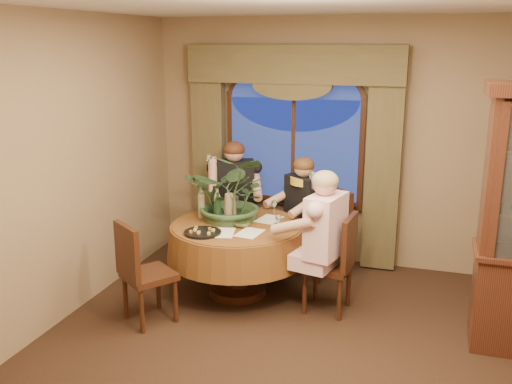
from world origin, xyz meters
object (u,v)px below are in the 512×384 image
(chair_front_left, at_px, (149,272))
(chair_back, at_px, (229,220))
(chair_back_right, at_px, (324,234))
(olive_bowl, at_px, (242,224))
(wine_bottle_0, at_px, (218,209))
(wine_bottle_1, at_px, (214,201))
(wine_bottle_2, at_px, (217,204))
(stoneware_vase, at_px, (230,206))
(dining_table, at_px, (237,259))
(wine_bottle_3, at_px, (201,202))
(centerpiece_plant, at_px, (233,162))
(person_back, at_px, (235,202))
(chair_right, at_px, (328,263))
(person_pink, at_px, (325,245))
(person_scarf, at_px, (304,216))

(chair_front_left, bearing_deg, chair_back, 120.41)
(chair_back_right, distance_m, olive_bowl, 1.08)
(wine_bottle_0, xyz_separation_m, wine_bottle_1, (-0.14, 0.25, 0.00))
(chair_back, bearing_deg, wine_bottle_2, 77.52)
(stoneware_vase, xyz_separation_m, wine_bottle_1, (-0.18, 0.02, 0.03))
(dining_table, height_order, wine_bottle_3, wine_bottle_3)
(centerpiece_plant, height_order, wine_bottle_1, centerpiece_plant)
(person_back, bearing_deg, wine_bottle_1, 70.91)
(chair_front_left, bearing_deg, chair_back_right, 84.58)
(chair_right, relative_size, olive_bowl, 5.97)
(dining_table, bearing_deg, chair_front_left, -125.41)
(chair_right, xyz_separation_m, wine_bottle_0, (-1.12, 0.03, 0.44))
(person_pink, distance_m, wine_bottle_1, 1.34)
(centerpiece_plant, distance_m, wine_bottle_0, 0.50)
(person_scarf, relative_size, wine_bottle_1, 4.04)
(chair_back_right, distance_m, wine_bottle_3, 1.40)
(wine_bottle_0, bearing_deg, stoneware_vase, 78.73)
(wine_bottle_0, bearing_deg, chair_back_right, 40.51)
(dining_table, bearing_deg, centerpiece_plant, 119.11)
(person_back, height_order, centerpiece_plant, centerpiece_plant)
(chair_back, relative_size, stoneware_vase, 3.66)
(chair_back, xyz_separation_m, wine_bottle_3, (-0.00, -0.82, 0.44))
(chair_back, height_order, wine_bottle_3, wine_bottle_3)
(wine_bottle_3, bearing_deg, wine_bottle_1, 38.32)
(person_scarf, xyz_separation_m, centerpiece_plant, (-0.61, -0.56, 0.68))
(person_scarf, height_order, wine_bottle_2, person_scarf)
(person_scarf, height_order, wine_bottle_0, person_scarf)
(person_scarf, bearing_deg, chair_front_left, 90.18)
(stoneware_vase, height_order, centerpiece_plant, centerpiece_plant)
(wine_bottle_0, bearing_deg, chair_right, -1.32)
(person_scarf, bearing_deg, stoneware_vase, 76.67)
(chair_right, bearing_deg, person_back, 58.55)
(olive_bowl, bearing_deg, person_pink, -10.74)
(dining_table, relative_size, person_pink, 1.01)
(chair_right, relative_size, person_scarf, 0.72)
(person_back, xyz_separation_m, olive_bowl, (0.42, -0.94, 0.06))
(dining_table, xyz_separation_m, chair_back_right, (0.75, 0.73, 0.10))
(dining_table, xyz_separation_m, chair_right, (0.95, -0.09, 0.10))
(chair_back, bearing_deg, wine_bottle_0, 79.22)
(wine_bottle_0, relative_size, wine_bottle_2, 1.00)
(person_pink, bearing_deg, wine_bottle_0, 95.40)
(dining_table, relative_size, chair_back_right, 1.49)
(person_back, distance_m, wine_bottle_3, 0.81)
(chair_right, bearing_deg, wine_bottle_3, 87.81)
(dining_table, xyz_separation_m, person_scarf, (0.52, 0.73, 0.29))
(chair_right, relative_size, wine_bottle_3, 2.91)
(centerpiece_plant, distance_m, wine_bottle_1, 0.49)
(chair_back_right, relative_size, olive_bowl, 5.97)
(chair_back, distance_m, person_back, 0.25)
(centerpiece_plant, bearing_deg, wine_bottle_2, -149.81)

